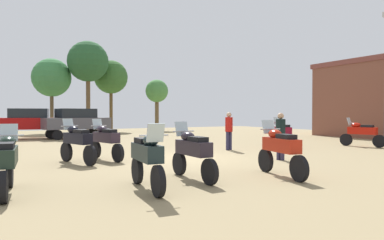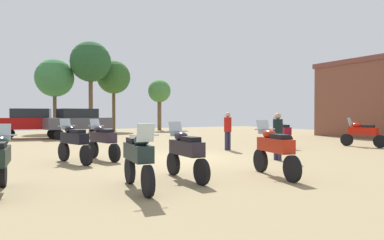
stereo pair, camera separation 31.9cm
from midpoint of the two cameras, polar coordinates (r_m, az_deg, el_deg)
name	(u,v)px [view 2 (the right image)]	position (r m, az deg, el deg)	size (l,w,h in m)	color
ground_plane	(183,158)	(13.40, -0.81, -6.17)	(44.00, 52.00, 0.02)	#8F7D57
motorcycle_1	(138,157)	(7.83, -7.52, -5.93)	(0.62, 2.18, 1.48)	black
motorcycle_2	(103,140)	(13.10, -13.52, -3.13)	(0.78, 2.17, 1.48)	black
motorcycle_3	(186,151)	(8.99, 0.01, -5.08)	(0.62, 2.19, 1.46)	black
motorcycle_7	(362,133)	(19.72, 26.24, -1.83)	(0.83, 2.17, 1.46)	black
motorcycle_9	(282,133)	(17.91, 14.83, -2.01)	(0.82, 2.07, 1.49)	black
motorcycle_10	(274,149)	(9.69, 14.11, -4.56)	(0.71, 2.24, 1.49)	black
motorcycle_11	(74,141)	(12.48, -17.84, -3.31)	(0.86, 2.16, 1.50)	black
car_2	(31,121)	(25.89, -24.20, -0.15)	(4.57, 2.60, 2.00)	black
car_3	(78,121)	(25.06, -17.65, -0.15)	(4.53, 2.47, 2.00)	black
person_1	(278,133)	(13.05, 14.37, -1.99)	(0.41, 0.41, 1.70)	#2D2740
person_2	(228,128)	(16.22, 6.35, -1.29)	(0.36, 0.36, 1.74)	#282745
tree_1	(159,92)	(35.49, -5.04, 4.54)	(2.26, 2.26, 5.06)	brown
tree_2	(55,78)	(33.73, -21.07, 6.33)	(3.36, 3.36, 6.52)	brown
tree_3	(114,78)	(35.04, -12.29, 6.72)	(3.19, 3.19, 6.78)	brown
tree_7	(91,62)	(33.11, -15.80, 8.96)	(3.60, 3.60, 8.10)	brown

